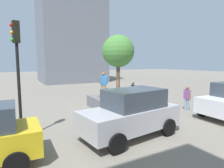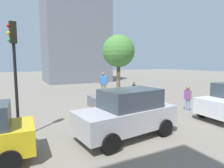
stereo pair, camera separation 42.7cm
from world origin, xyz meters
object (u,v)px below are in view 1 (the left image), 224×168
at_px(plaza_tree, 118,52).
at_px(pedestrian_crossing, 133,90).
at_px(skateboard, 104,96).
at_px(skateboarder, 104,82).
at_px(sedan_parked, 131,113).
at_px(traffic_light_corner, 17,61).
at_px(planter_ledge, 112,102).
at_px(passerby_with_bag, 187,96).
at_px(bystander_watching, 140,99).

xyz_separation_m(plaza_tree, pedestrian_crossing, (-2.01, -0.94, -3.10)).
height_order(skateboard, skateboarder, skateboarder).
bearing_deg(pedestrian_crossing, sedan_parked, 54.60).
height_order(plaza_tree, traffic_light_corner, plaza_tree).
distance_m(planter_ledge, passerby_with_bag, 5.13).
height_order(skateboarder, pedestrian_crossing, skateboarder).
distance_m(skateboard, traffic_light_corner, 6.75).
distance_m(planter_ledge, plaza_tree, 3.69).
relative_size(traffic_light_corner, bystander_watching, 2.89).
bearing_deg(plaza_tree, bystander_watching, 89.12).
distance_m(skateboard, bystander_watching, 2.77).
relative_size(planter_ledge, sedan_parked, 0.60).
distance_m(planter_ledge, traffic_light_corner, 7.43).
bearing_deg(traffic_light_corner, bystander_watching, -173.21).
bearing_deg(skateboard, skateboarder, 165.96).
height_order(sedan_parked, pedestrian_crossing, sedan_parked).
bearing_deg(bystander_watching, skateboard, -61.74).
bearing_deg(bystander_watching, sedan_parked, 47.28).
distance_m(plaza_tree, skateboarder, 2.56).
relative_size(planter_ledge, traffic_light_corner, 0.58).
relative_size(sedan_parked, traffic_light_corner, 0.96).
bearing_deg(passerby_with_bag, pedestrian_crossing, -74.46).
bearing_deg(bystander_watching, passerby_with_bag, 166.41).
distance_m(skateboard, skateboarder, 1.01).
height_order(planter_ledge, plaza_tree, plaza_tree).
bearing_deg(sedan_parked, bystander_watching, -132.72).
bearing_deg(skateboarder, pedestrian_crossing, -159.52).
relative_size(skateboard, traffic_light_corner, 0.17).
relative_size(planter_ledge, passerby_with_bag, 1.68).
height_order(skateboard, passerby_with_bag, passerby_with_bag).
relative_size(sedan_parked, passerby_with_bag, 2.77).
relative_size(planter_ledge, pedestrian_crossing, 1.81).
bearing_deg(plaza_tree, skateboard, 13.17).
xyz_separation_m(sedan_parked, passerby_with_bag, (-5.77, -1.87, -0.08)).
distance_m(traffic_light_corner, bystander_watching, 7.14).
relative_size(plaza_tree, traffic_light_corner, 0.92).
relative_size(skateboard, passerby_with_bag, 0.48).
xyz_separation_m(skateboarder, traffic_light_corner, (5.41, 3.24, 1.42)).
relative_size(planter_ledge, skateboard, 3.47).
height_order(passerby_with_bag, bystander_watching, passerby_with_bag).
height_order(traffic_light_corner, passerby_with_bag, traffic_light_corner).
bearing_deg(skateboarder, bystander_watching, 118.26).
height_order(skateboarder, bystander_watching, skateboarder).
bearing_deg(sedan_parked, pedestrian_crossing, -125.40).
xyz_separation_m(sedan_parked, pedestrian_crossing, (-4.52, -6.36, -0.15)).
bearing_deg(passerby_with_bag, bystander_watching, -13.59).
xyz_separation_m(planter_ledge, bystander_watching, (-0.66, 2.41, 0.57)).
height_order(plaza_tree, bystander_watching, plaza_tree).
bearing_deg(bystander_watching, skateboarder, -61.74).
bearing_deg(skateboarder, plaza_tree, -166.83).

